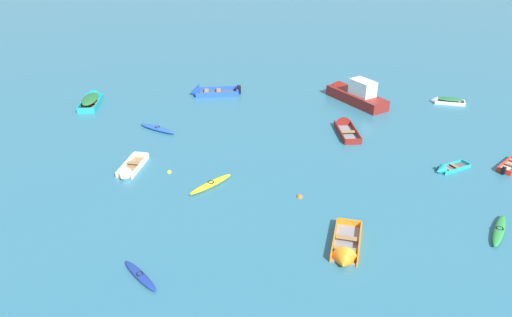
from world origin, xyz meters
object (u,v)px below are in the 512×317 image
rowboat_blue_back_row_right (205,92)px  rowboat_maroon_back_row_left (344,126)px  rowboat_white_midfield_left (128,172)px  rowboat_white_cluster_outer (444,101)px  rowboat_orange_cluster_inner (345,253)px  rowboat_turquoise_outer_right (92,99)px  kayak_green_distant_center (499,230)px  rowboat_turquoise_far_back (445,170)px  kayak_yellow_back_row_center (211,184)px  kayak_blue_near_left (158,129)px  motor_launch_maroon_near_camera (354,94)px  kayak_deep_blue_center (140,276)px  mooring_buoy_outer_edge (169,172)px  mooring_buoy_far_field (300,197)px

rowboat_blue_back_row_right → rowboat_maroon_back_row_left: (12.16, -7.51, -0.03)m
rowboat_white_midfield_left → rowboat_white_cluster_outer: 28.75m
rowboat_blue_back_row_right → rowboat_orange_cluster_inner: 25.60m
rowboat_blue_back_row_right → rowboat_turquoise_outer_right: bearing=-165.5°
kayak_green_distant_center → rowboat_turquoise_far_back: bearing=96.3°
kayak_yellow_back_row_center → rowboat_maroon_back_row_left: bearing=43.9°
kayak_blue_near_left → motor_launch_maroon_near_camera: size_ratio=0.49×
rowboat_turquoise_outer_right → kayak_deep_blue_center: (10.02, -22.88, -0.26)m
rowboat_turquoise_outer_right → kayak_yellow_back_row_center: (12.41, -14.24, -0.23)m
kayak_deep_blue_center → rowboat_turquoise_outer_right: bearing=113.7°
mooring_buoy_outer_edge → rowboat_maroon_back_row_left: bearing=31.0°
rowboat_white_midfield_left → kayak_deep_blue_center: size_ratio=1.53×
kayak_blue_near_left → rowboat_turquoise_outer_right: bearing=141.3°
mooring_buoy_far_field → kayak_green_distant_center: bearing=-17.0°
rowboat_blue_back_row_right → motor_launch_maroon_near_camera: size_ratio=0.72×
rowboat_maroon_back_row_left → kayak_deep_blue_center: bearing=-123.9°
mooring_buoy_outer_edge → mooring_buoy_far_field: bearing=-18.2°
rowboat_orange_cluster_inner → kayak_deep_blue_center: size_ratio=1.70×
kayak_yellow_back_row_center → kayak_blue_near_left: bearing=121.7°
rowboat_white_midfield_left → kayak_blue_near_left: rowboat_white_midfield_left is taller
rowboat_maroon_back_row_left → rowboat_orange_cluster_inner: rowboat_orange_cluster_inner is taller
rowboat_turquoise_outer_right → rowboat_turquoise_far_back: 30.33m
rowboat_blue_back_row_right → rowboat_orange_cluster_inner: size_ratio=1.21×
kayak_green_distant_center → rowboat_maroon_back_row_left: bearing=115.9°
rowboat_turquoise_far_back → mooring_buoy_outer_edge: (-18.55, -0.80, -0.12)m
rowboat_blue_back_row_right → rowboat_maroon_back_row_left: rowboat_blue_back_row_right is taller
kayak_green_distant_center → mooring_buoy_outer_edge: kayak_green_distant_center is taller
kayak_green_distant_center → rowboat_turquoise_far_back: (-0.76, 6.90, -0.03)m
kayak_blue_near_left → motor_launch_maroon_near_camera: bearing=23.1°
kayak_deep_blue_center → rowboat_orange_cluster_inner: bearing=10.9°
kayak_deep_blue_center → mooring_buoy_far_field: (7.99, 7.51, -0.13)m
kayak_yellow_back_row_center → rowboat_turquoise_far_back: rowboat_turquoise_far_back is taller
kayak_deep_blue_center → rowboat_turquoise_far_back: bearing=31.8°
rowboat_turquoise_far_back → mooring_buoy_outer_edge: bearing=-177.5°
rowboat_blue_back_row_right → mooring_buoy_outer_edge: (-0.48, -15.10, -0.23)m
rowboat_white_cluster_outer → rowboat_maroon_back_row_left: bearing=-148.2°
rowboat_turquoise_outer_right → rowboat_blue_back_row_right: (9.89, 2.56, -0.15)m
motor_launch_maroon_near_camera → rowboat_white_cluster_outer: bearing=-1.2°
kayak_yellow_back_row_center → rowboat_turquoise_far_back: 15.75m
rowboat_orange_cluster_inner → rowboat_white_cluster_outer: size_ratio=1.31×
rowboat_white_cluster_outer → mooring_buoy_far_field: bearing=-130.0°
rowboat_white_cluster_outer → kayak_yellow_back_row_center: bearing=-141.7°
rowboat_blue_back_row_right → kayak_green_distant_center: 28.35m
kayak_yellow_back_row_center → mooring_buoy_outer_edge: bearing=150.5°
kayak_green_distant_center → kayak_blue_near_left: (-21.55, 12.90, 0.01)m
rowboat_maroon_back_row_left → rowboat_turquoise_far_back: (5.91, -6.80, -0.08)m
rowboat_white_midfield_left → rowboat_maroon_back_row_left: bearing=27.2°
mooring_buoy_outer_edge → rowboat_turquoise_outer_right: bearing=126.9°
kayak_yellow_back_row_center → mooring_buoy_far_field: (5.60, -1.13, -0.16)m
rowboat_turquoise_outer_right → kayak_green_distant_center: (28.72, -18.64, -0.23)m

